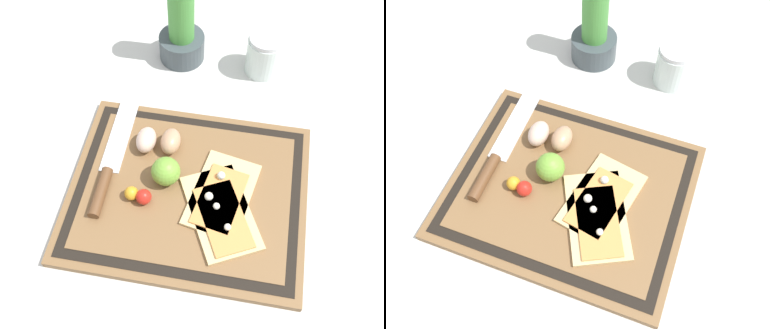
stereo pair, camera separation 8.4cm
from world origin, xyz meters
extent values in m
plane|color=silver|center=(0.00, 0.00, 0.00)|extent=(6.00, 6.00, 0.00)
cube|color=brown|center=(0.00, 0.00, 0.01)|extent=(0.45, 0.37, 0.02)
cube|color=black|center=(0.00, 0.00, 0.02)|extent=(0.42, 0.34, 0.00)
cube|color=brown|center=(0.00, 0.00, 0.02)|extent=(0.39, 0.31, 0.00)
cube|color=#DBBC7F|center=(0.07, -0.04, 0.02)|extent=(0.17, 0.21, 0.01)
cube|color=#E08E47|center=(0.07, -0.05, 0.03)|extent=(0.13, 0.16, 0.00)
sphere|color=silver|center=(0.04, -0.02, 0.04)|extent=(0.02, 0.02, 0.02)
sphere|color=silver|center=(0.08, -0.07, 0.03)|extent=(0.01, 0.01, 0.01)
cube|color=#DBBC7F|center=(0.07, 0.00, 0.02)|extent=(0.14, 0.19, 0.01)
cube|color=#E08E47|center=(0.06, -0.01, 0.03)|extent=(0.10, 0.14, 0.00)
sphere|color=silver|center=(0.06, 0.03, 0.04)|extent=(0.02, 0.02, 0.02)
sphere|color=silver|center=(0.06, -0.03, 0.03)|extent=(0.01, 0.01, 0.01)
cube|color=silver|center=(-0.16, 0.10, 0.02)|extent=(0.04, 0.18, 0.00)
cylinder|color=brown|center=(-0.16, -0.04, 0.03)|extent=(0.02, 0.10, 0.02)
ellipsoid|color=tan|center=(-0.05, 0.09, 0.04)|extent=(0.04, 0.06, 0.04)
ellipsoid|color=beige|center=(-0.10, 0.09, 0.04)|extent=(0.04, 0.06, 0.04)
sphere|color=#70A838|center=(-0.04, 0.02, 0.05)|extent=(0.06, 0.06, 0.06)
sphere|color=red|center=(-0.08, -0.04, 0.03)|extent=(0.03, 0.03, 0.03)
sphere|color=gold|center=(-0.10, -0.03, 0.03)|extent=(0.03, 0.03, 0.03)
cylinder|color=#3D474C|center=(-0.08, 0.37, 0.03)|extent=(0.10, 0.10, 0.06)
cylinder|color=#47933D|center=(-0.08, 0.37, 0.12)|extent=(0.06, 0.06, 0.19)
cylinder|color=silver|center=(0.11, 0.35, 0.04)|extent=(0.08, 0.08, 0.09)
cylinder|color=#B73323|center=(0.11, 0.35, 0.02)|extent=(0.07, 0.07, 0.03)
cylinder|color=silver|center=(0.11, 0.35, 0.09)|extent=(0.08, 0.08, 0.01)
camera|label=1|loc=(0.08, -0.40, 0.76)|focal=42.00mm
camera|label=2|loc=(0.16, -0.38, 0.76)|focal=42.00mm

